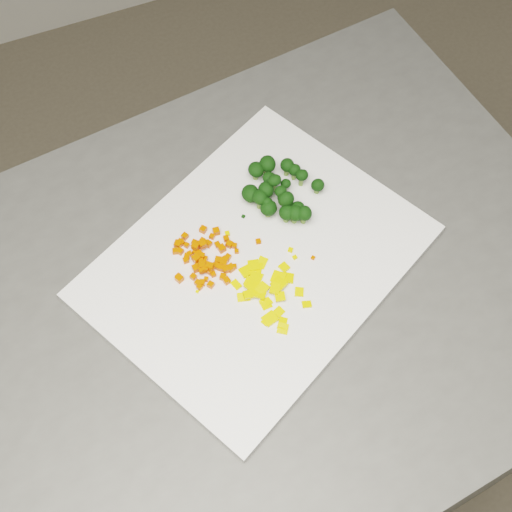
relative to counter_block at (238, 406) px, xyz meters
name	(u,v)px	position (x,y,z in m)	size (l,w,h in m)	color
counter_block	(238,406)	(0.00, 0.00, 0.00)	(0.96, 0.67, 0.90)	#4B4B49
cutting_board	(256,262)	(0.05, 0.04, 0.46)	(0.41, 0.32, 0.01)	white
carrot_pile	(204,256)	(-0.01, 0.07, 0.47)	(0.09, 0.09, 0.03)	#D64002
pepper_pile	(267,295)	(0.04, -0.01, 0.47)	(0.10, 0.10, 0.01)	yellow
broccoli_pile	(285,189)	(0.12, 0.11, 0.49)	(0.11, 0.11, 0.05)	black
carrot_cube_0	(202,265)	(-0.02, 0.05, 0.47)	(0.01, 0.01, 0.01)	#D64002
carrot_cube_1	(187,245)	(-0.02, 0.09, 0.46)	(0.01, 0.01, 0.01)	#D64002
carrot_cube_2	(201,261)	(-0.02, 0.06, 0.47)	(0.01, 0.01, 0.01)	#D64002
carrot_cube_3	(226,269)	(0.01, 0.04, 0.47)	(0.01, 0.01, 0.01)	#D64002
carrot_cube_4	(196,252)	(-0.02, 0.08, 0.46)	(0.01, 0.01, 0.01)	#D64002
carrot_cube_5	(194,242)	(-0.01, 0.09, 0.46)	(0.01, 0.01, 0.01)	#D64002
carrot_cube_6	(199,255)	(-0.01, 0.07, 0.47)	(0.01, 0.01, 0.01)	#D64002
carrot_cube_7	(202,270)	(-0.02, 0.05, 0.47)	(0.01, 0.01, 0.01)	#D64002
carrot_cube_8	(202,283)	(-0.03, 0.03, 0.46)	(0.01, 0.01, 0.01)	#D64002
carrot_cube_9	(224,260)	(0.01, 0.05, 0.46)	(0.01, 0.01, 0.01)	#D64002
carrot_cube_10	(218,260)	(0.01, 0.06, 0.47)	(0.01, 0.01, 0.01)	#D64002
carrot_cube_11	(204,265)	(-0.01, 0.06, 0.47)	(0.01, 0.01, 0.01)	#D64002
carrot_cube_12	(200,245)	(-0.01, 0.09, 0.46)	(0.01, 0.01, 0.01)	#D64002
carrot_cube_13	(199,253)	(-0.01, 0.08, 0.46)	(0.01, 0.01, 0.01)	#D64002
carrot_cube_14	(204,260)	(-0.01, 0.06, 0.47)	(0.01, 0.01, 0.01)	#D64002
carrot_cube_15	(179,277)	(-0.05, 0.05, 0.46)	(0.01, 0.01, 0.01)	#D64002
carrot_cube_16	(180,251)	(-0.04, 0.09, 0.46)	(0.01, 0.01, 0.01)	#D64002
carrot_cube_17	(202,256)	(-0.01, 0.07, 0.47)	(0.01, 0.01, 0.01)	#D64002
carrot_cube_18	(196,258)	(-0.02, 0.07, 0.47)	(0.01, 0.01, 0.01)	#D64002
carrot_cube_19	(203,244)	(-0.01, 0.08, 0.47)	(0.01, 0.01, 0.01)	#D64002
carrot_cube_20	(200,287)	(-0.03, 0.03, 0.46)	(0.01, 0.01, 0.01)	#D64002
carrot_cube_21	(221,268)	(0.00, 0.05, 0.46)	(0.01, 0.01, 0.01)	#D64002
carrot_cube_22	(178,244)	(-0.03, 0.10, 0.47)	(0.01, 0.01, 0.01)	#D64002
carrot_cube_23	(222,249)	(0.02, 0.07, 0.47)	(0.01, 0.01, 0.01)	#D64002
carrot_cube_24	(226,239)	(0.03, 0.08, 0.46)	(0.01, 0.01, 0.01)	#D64002
carrot_cube_25	(223,277)	(0.00, 0.03, 0.46)	(0.01, 0.01, 0.01)	#D64002
carrot_cube_26	(182,243)	(-0.03, 0.10, 0.46)	(0.01, 0.01, 0.01)	#D64002
carrot_cube_27	(175,251)	(-0.04, 0.09, 0.46)	(0.01, 0.01, 0.01)	#D64002
carrot_cube_28	(202,265)	(-0.02, 0.06, 0.46)	(0.01, 0.01, 0.01)	#D64002
carrot_cube_29	(212,237)	(0.01, 0.09, 0.46)	(0.01, 0.01, 0.01)	#D64002
carrot_cube_30	(216,266)	(0.00, 0.05, 0.46)	(0.01, 0.01, 0.01)	#D64002
carrot_cube_31	(210,266)	(-0.01, 0.05, 0.47)	(0.01, 0.01, 0.01)	#D64002
carrot_cube_32	(237,251)	(0.03, 0.06, 0.46)	(0.01, 0.01, 0.01)	#D64002
carrot_cube_33	(196,246)	(-0.01, 0.09, 0.47)	(0.01, 0.01, 0.01)	#D64002
carrot_cube_34	(186,260)	(-0.03, 0.07, 0.46)	(0.01, 0.01, 0.01)	#D64002
carrot_cube_35	(205,268)	(-0.02, 0.05, 0.47)	(0.01, 0.01, 0.01)	#D64002
carrot_cube_36	(227,281)	(0.00, 0.03, 0.46)	(0.01, 0.01, 0.01)	#D64002
carrot_cube_37	(228,257)	(0.02, 0.06, 0.46)	(0.01, 0.01, 0.01)	#D64002
carrot_cube_38	(187,256)	(-0.03, 0.08, 0.46)	(0.01, 0.01, 0.01)	#D64002
carrot_cube_39	(210,270)	(-0.01, 0.05, 0.47)	(0.01, 0.01, 0.01)	#D64002
carrot_cube_40	(211,285)	(-0.02, 0.03, 0.46)	(0.01, 0.01, 0.01)	#D64002
carrot_cube_41	(197,267)	(-0.02, 0.06, 0.46)	(0.01, 0.01, 0.01)	#D64002
carrot_cube_42	(196,268)	(-0.03, 0.06, 0.47)	(0.01, 0.01, 0.01)	#D64002
carrot_cube_43	(202,240)	(0.00, 0.09, 0.46)	(0.01, 0.01, 0.01)	#D64002
carrot_cube_44	(216,231)	(0.02, 0.10, 0.47)	(0.01, 0.01, 0.01)	#D64002
carrot_cube_45	(211,268)	(-0.01, 0.05, 0.47)	(0.01, 0.01, 0.01)	#D64002
carrot_cube_46	(234,266)	(0.02, 0.04, 0.46)	(0.01, 0.01, 0.01)	#D64002
carrot_cube_47	(230,244)	(0.03, 0.07, 0.46)	(0.01, 0.01, 0.01)	#D64002
carrot_cube_48	(181,242)	(-0.03, 0.10, 0.46)	(0.01, 0.01, 0.01)	#D64002
carrot_cube_49	(198,283)	(-0.03, 0.04, 0.46)	(0.01, 0.01, 0.01)	#D64002
carrot_cube_50	(195,246)	(-0.02, 0.08, 0.47)	(0.01, 0.01, 0.01)	#D64002
carrot_cube_51	(193,277)	(-0.03, 0.05, 0.46)	(0.01, 0.01, 0.01)	#D64002
carrot_cube_52	(179,279)	(-0.05, 0.05, 0.47)	(0.01, 0.01, 0.01)	#D64002
carrot_cube_53	(203,230)	(0.00, 0.11, 0.46)	(0.01, 0.01, 0.01)	#D64002
carrot_cube_54	(231,268)	(0.02, 0.04, 0.47)	(0.01, 0.01, 0.01)	#D64002
carrot_cube_55	(217,245)	(0.01, 0.08, 0.46)	(0.01, 0.01, 0.01)	#D64002
carrot_cube_56	(235,246)	(0.03, 0.07, 0.46)	(0.01, 0.01, 0.01)	#D64002
carrot_cube_57	(206,244)	(0.00, 0.09, 0.47)	(0.01, 0.01, 0.01)	#D64002
carrot_cube_58	(213,274)	(-0.01, 0.04, 0.46)	(0.01, 0.01, 0.01)	#D64002
carrot_cube_59	(200,269)	(-0.02, 0.05, 0.46)	(0.01, 0.01, 0.01)	#D64002
carrot_cube_60	(224,263)	(0.01, 0.05, 0.47)	(0.01, 0.01, 0.01)	#D64002
carrot_cube_61	(213,266)	(0.00, 0.05, 0.46)	(0.01, 0.01, 0.01)	#D64002
carrot_cube_62	(208,244)	(0.00, 0.08, 0.46)	(0.01, 0.01, 0.01)	#D64002
carrot_cube_63	(206,279)	(-0.02, 0.04, 0.46)	(0.01, 0.01, 0.01)	#D64002
carrot_cube_64	(185,236)	(-0.02, 0.11, 0.46)	(0.01, 0.01, 0.01)	#D64002
carrot_cube_65	(190,254)	(-0.03, 0.08, 0.46)	(0.01, 0.01, 0.01)	#D64002
pepper_chunk_0	(266,303)	(0.04, -0.02, 0.46)	(0.01, 0.01, 0.00)	yellow
pepper_chunk_1	(278,277)	(0.07, 0.01, 0.46)	(0.02, 0.01, 0.00)	yellow
pepper_chunk_2	(256,268)	(0.05, 0.03, 0.46)	(0.02, 0.01, 0.00)	yellow
pepper_chunk_3	(275,288)	(0.06, -0.01, 0.47)	(0.01, 0.02, 0.00)	yellow
pepper_chunk_4	(270,319)	(0.04, -0.04, 0.46)	(0.02, 0.02, 0.00)	yellow
pepper_chunk_5	(244,297)	(0.02, 0.00, 0.46)	(0.02, 0.01, 0.00)	yellow
pepper_chunk_6	(256,278)	(0.04, 0.02, 0.46)	(0.02, 0.02, 0.00)	yellow
pepper_chunk_7	(279,312)	(0.05, -0.04, 0.46)	(0.01, 0.01, 0.00)	yellow
pepper_chunk_8	(282,323)	(0.05, -0.05, 0.46)	(0.02, 0.01, 0.00)	yellow
pepper_chunk_9	(280,297)	(0.06, -0.02, 0.47)	(0.01, 0.01, 0.00)	yellow
pepper_chunk_10	(284,267)	(0.08, 0.02, 0.46)	(0.01, 0.01, 0.00)	yellow
pepper_chunk_11	(246,271)	(0.03, 0.03, 0.46)	(0.02, 0.01, 0.00)	yellow
pepper_chunk_12	(281,278)	(0.07, 0.00, 0.46)	(0.02, 0.01, 0.00)	yellow
pepper_chunk_13	(289,278)	(0.08, 0.00, 0.46)	(0.01, 0.01, 0.00)	yellow
pepper_chunk_14	(252,286)	(0.03, 0.01, 0.47)	(0.01, 0.01, 0.00)	yellow
pepper_chunk_15	(283,329)	(0.05, -0.06, 0.46)	(0.01, 0.01, 0.00)	yellow
pepper_chunk_16	(250,294)	(0.02, 0.00, 0.47)	(0.02, 0.01, 0.00)	yellow
pepper_chunk_17	(256,290)	(0.03, 0.00, 0.46)	(0.01, 0.01, 0.00)	yellow
pepper_chunk_18	(259,294)	(0.04, -0.01, 0.47)	(0.02, 0.01, 0.00)	yellow
pepper_chunk_19	(266,304)	(0.04, -0.02, 0.46)	(0.01, 0.01, 0.00)	yellow
pepper_chunk_20	(307,304)	(0.09, -0.04, 0.46)	(0.01, 0.01, 0.00)	yellow
pepper_chunk_21	(236,285)	(0.01, 0.02, 0.46)	(0.01, 0.01, 0.00)	yellow
pepper_chunk_22	(279,284)	(0.06, 0.00, 0.47)	(0.02, 0.02, 0.00)	yellow
pepper_chunk_23	(249,282)	(0.03, 0.01, 0.46)	(0.01, 0.01, 0.00)	yellow
pepper_chunk_24	(253,266)	(0.05, 0.03, 0.46)	(0.01, 0.02, 0.00)	yellow
pepper_chunk_25	(268,319)	(0.03, -0.04, 0.46)	(0.02, 0.01, 0.00)	yellow
pepper_chunk_26	(262,289)	(0.04, 0.00, 0.47)	(0.01, 0.02, 0.00)	yellow
pepper_chunk_27	(262,263)	(0.06, 0.03, 0.46)	(0.02, 0.01, 0.00)	yellow
pepper_chunk_28	(299,292)	(0.08, -0.02, 0.46)	(0.01, 0.01, 0.00)	yellow
broccoli_floret_0	(286,215)	(0.11, 0.08, 0.48)	(0.03, 0.03, 0.03)	black
broccoli_floret_1	(317,187)	(0.17, 0.11, 0.47)	(0.02, 0.02, 0.02)	black
broccoli_floret_2	(285,201)	(0.12, 0.10, 0.48)	(0.03, 0.03, 0.03)	black
broccoli_floret_3	(287,168)	(0.14, 0.15, 0.48)	(0.03, 0.03, 0.03)	black
broccoli_floret_4	(266,193)	(0.10, 0.12, 0.48)	(0.03, 0.03, 0.03)	black
broccoli_floret_5	(269,181)	(0.11, 0.14, 0.47)	(0.02, 0.02, 0.02)	black
broccoli_floret_6	(297,211)	(0.13, 0.08, 0.47)	(0.03, 0.03, 0.03)	black
broccoli_floret_7	(259,201)	(0.09, 0.11, 0.48)	(0.03, 0.03, 0.03)	black
broccoli_floret_8	(268,210)	(0.09, 0.10, 0.47)	(0.03, 0.03, 0.03)	black
broccoli_floret_9	(256,172)	(0.10, 0.16, 0.48)	(0.03, 0.03, 0.03)	black
broccoli_floret_10	(301,178)	(0.15, 0.13, 0.48)	(0.02, 0.02, 0.03)	black
broccoli_floret_11	(250,195)	(0.08, 0.13, 0.47)	(0.03, 0.03, 0.03)	black
broccoli_floret_12	(267,167)	(0.12, 0.16, 0.48)	(0.03, 0.03, 0.03)	black
broccoli_floret_13	(267,206)	(0.09, 0.10, 0.47)	(0.02, 0.02, 0.03)	black
broccoli_floret_14	(268,181)	(0.11, 0.14, 0.48)	(0.02, 0.02, 0.03)	black
broccoli_floret_15	(280,194)	(0.11, 0.11, 0.48)	(0.02, 0.02, 0.03)	black
broccoli_floret_16	(285,187)	(0.13, 0.12, 0.47)	(0.02, 0.02, 0.02)	black
broccoli_floret_17	(294,173)	(0.15, 0.14, 0.47)	(0.02, 0.02, 0.03)	black
broccoli_floret_18	(283,200)	(0.11, 0.10, 0.48)	(0.02, 0.02, 0.02)	black
broccoli_floret_19	(295,216)	(0.12, 0.08, 0.48)	(0.03, 0.03, 0.03)	black
broccoli_floret_20	(304,216)	(0.13, 0.07, 0.48)	(0.03, 0.03, 0.03)	black
broccoli_floret_21	(274,184)	(0.11, 0.13, 0.49)	(0.03, 0.03, 0.03)	black
stray_bit_0	(227,233)	(0.03, 0.09, 0.46)	(0.01, 0.01, 0.00)	yellow
stray_bit_1	(239,296)	(0.01, 0.00, 0.46)	(0.00, 0.00, 0.00)	#D64002
stray_bit_2	(313,258)	(0.12, 0.01, 0.46)	(0.00, 0.00, 0.00)	#D64002
stray_bit_3	(290,250)	(0.10, 0.04, 0.46)	(0.01, 0.01, 0.00)	yellow
stray_bit_4	(258,241)	(0.06, 0.06, 0.46)	(0.01, 0.01, 0.00)	#D64002
stray_bit_5	(266,196)	(0.10, 0.13, 0.46)	(0.00, 0.00, 0.00)	black
stray_bit_6	(197,292)	(-0.03, 0.03, 0.46)	(0.00, 0.00, 0.00)	yellow
stray_bit_7	(290,217)	(0.12, 0.08, 0.46)	(0.00, 0.00, 0.00)	#D64002
stray_bit_8	(295,257)	(0.10, 0.02, 0.46)	(0.01, 0.01, 0.00)	yellow
stray_bit_9	(243,216)	(0.06, 0.11, 0.46)	(0.00, 0.00, 0.00)	black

